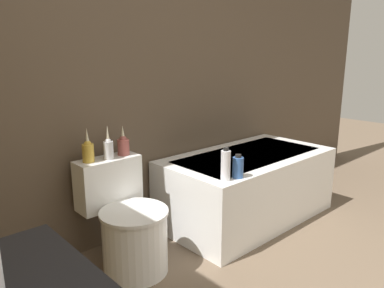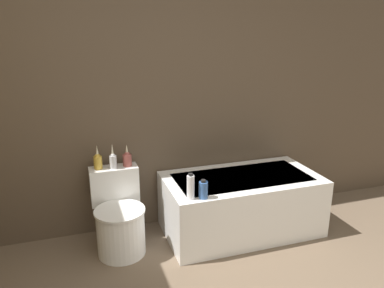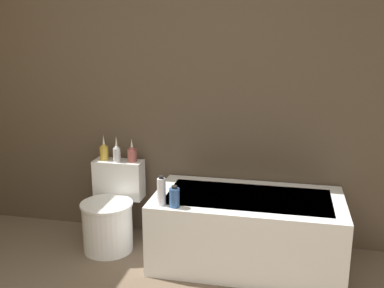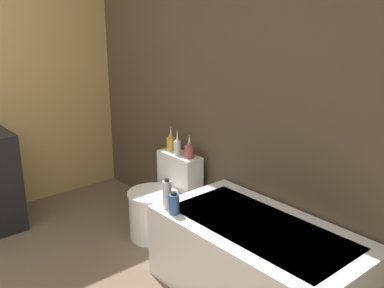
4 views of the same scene
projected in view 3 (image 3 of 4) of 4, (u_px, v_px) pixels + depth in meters
wall_back_tiled at (157, 87)px, 3.79m from camera, size 6.40×0.06×2.60m
bathtub at (247, 229)px, 3.47m from camera, size 1.43×0.76×0.55m
toilet at (111, 213)px, 3.73m from camera, size 0.43×0.59×0.68m
vase_gold at (104, 151)px, 3.85m from camera, size 0.07×0.07×0.22m
vase_silver at (117, 153)px, 3.80m from camera, size 0.06×0.06×0.22m
vase_bronze at (132, 154)px, 3.79m from camera, size 0.08×0.08×0.20m
shampoo_bottle_tall at (161, 191)px, 3.22m from camera, size 0.06×0.06×0.22m
shampoo_bottle_short at (174, 197)px, 3.19m from camera, size 0.07×0.07×0.16m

